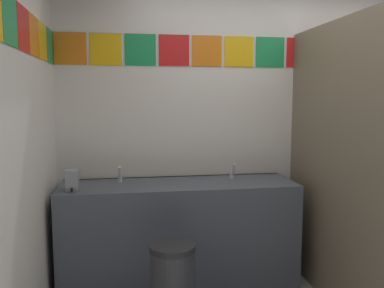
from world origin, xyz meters
TOP-DOWN VIEW (x-y plane):
  - wall_back at (-0.00, 1.49)m, footprint 3.66×0.09m
  - vanity_counter at (-0.84, 1.17)m, footprint 1.87×0.56m
  - faucet_left at (-1.31, 1.26)m, footprint 0.04×0.10m
  - faucet_right at (-0.37, 1.26)m, footprint 0.04×0.10m
  - soap_dispenser at (-1.65, 1.01)m, footprint 0.09×0.09m
  - stall_divider at (0.41, 0.48)m, footprint 0.92×1.42m
  - toilet at (0.72, 1.04)m, footprint 0.39×0.49m

SIDE VIEW (x-z plane):
  - toilet at x=0.72m, z-range -0.07..0.67m
  - vanity_counter at x=-0.84m, z-range 0.01..0.86m
  - faucet_left at x=-1.31m, z-range 0.83..0.97m
  - faucet_right at x=-0.37m, z-range 0.83..0.97m
  - soap_dispenser at x=-1.65m, z-range 0.85..1.01m
  - stall_divider at x=0.41m, z-range 0.00..2.08m
  - wall_back at x=0.00m, z-range 0.01..2.67m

